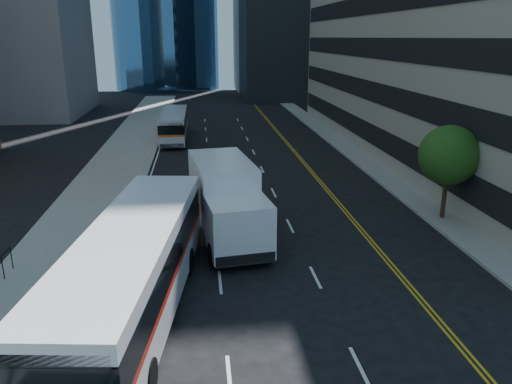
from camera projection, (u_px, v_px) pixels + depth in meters
ground at (314, 302)px, 18.99m from camera, size 160.00×160.00×0.00m
sidewalk_west at (124, 157)px, 41.56m from camera, size 5.00×90.00×0.15m
sidewalk_east at (351, 151)px, 43.66m from camera, size 2.00×90.00×0.15m
street_tree at (449, 155)px, 26.47m from camera, size 3.20×3.20×5.10m
bus_front at (134, 270)px, 17.37m from camera, size 4.65×13.65×3.45m
bus_rear at (174, 125)px, 48.60m from camera, size 2.37×10.62×2.74m
box_truck at (227, 200)px, 24.49m from camera, size 3.78×8.20×3.78m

